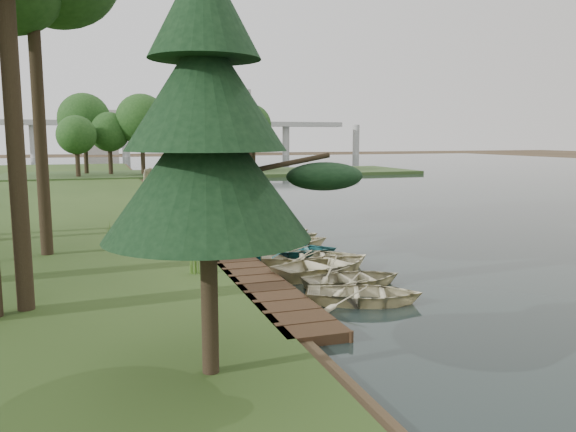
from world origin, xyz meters
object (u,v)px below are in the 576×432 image
object	(u,v)px
stored_rowboat	(151,219)
pine_tree	(206,126)
rowboat_1	(353,277)
rowboat_2	(326,262)
rowboat_0	(364,291)
boardwalk	(238,266)

from	to	relation	value
stored_rowboat	pine_tree	distance (m)	19.48
rowboat_1	pine_tree	distance (m)	9.07
rowboat_1	rowboat_2	size ratio (longest dim) A/B	0.81
rowboat_1	stored_rowboat	size ratio (longest dim) A/B	1.12
rowboat_0	pine_tree	xyz separation A→B (m)	(-5.12, -3.87, 4.53)
rowboat_0	pine_tree	distance (m)	7.86
rowboat_1	stored_rowboat	bearing A→B (deg)	20.96
rowboat_0	stored_rowboat	size ratio (longest dim) A/B	1.14
boardwalk	rowboat_1	xyz separation A→B (m)	(2.85, -3.62, 0.23)
boardwalk	rowboat_2	bearing A→B (deg)	-33.61
rowboat_1	stored_rowboat	distance (m)	14.35
stored_rowboat	boardwalk	bearing A→B (deg)	-168.83
rowboat_0	stored_rowboat	bearing A→B (deg)	40.19
boardwalk	stored_rowboat	bearing A→B (deg)	102.40
rowboat_0	rowboat_1	xyz separation A→B (m)	(0.45, 1.67, -0.01)
boardwalk	pine_tree	xyz separation A→B (m)	(-2.72, -9.16, 4.77)
boardwalk	rowboat_0	world-z (taller)	rowboat_0
stored_rowboat	pine_tree	xyz separation A→B (m)	(-0.56, -18.98, 4.33)
stored_rowboat	rowboat_1	bearing A→B (deg)	-160.81
boardwalk	rowboat_0	xyz separation A→B (m)	(2.40, -5.29, 0.24)
rowboat_0	rowboat_1	bearing A→B (deg)	8.41
rowboat_0	rowboat_2	distance (m)	3.52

